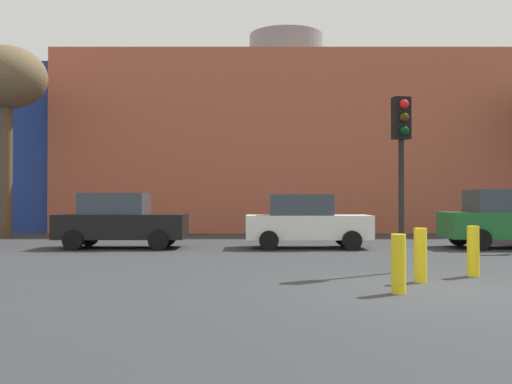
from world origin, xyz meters
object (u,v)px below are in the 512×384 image
at_px(parked_car_2, 304,221).
at_px(parked_car_3, 508,219).
at_px(bare_tree_0, 5,81).
at_px(bollard_yellow_2, 397,264).
at_px(parked_car_1, 118,221).
at_px(traffic_light_island, 400,143).
at_px(bollard_yellow_1, 418,255).
at_px(bollard_yellow_0, 471,251).

relative_size(parked_car_2, parked_car_3, 0.91).
xyz_separation_m(bare_tree_0, bollard_yellow_2, (12.49, -14.27, -5.90)).
xyz_separation_m(parked_car_1, bare_tree_0, (-5.81, 5.13, 5.52)).
xyz_separation_m(parked_car_2, traffic_light_island, (1.50, -6.32, 1.90)).
bearing_deg(bollard_yellow_1, bollard_yellow_0, 32.81).
bearing_deg(bollard_yellow_0, parked_car_3, 61.71).
xyz_separation_m(traffic_light_island, bollard_yellow_0, (1.27, -0.64, -2.24)).
bearing_deg(parked_car_2, bollard_yellow_1, -79.27).
bearing_deg(bollard_yellow_0, traffic_light_island, 153.18).
height_order(parked_car_1, parked_car_3, parked_car_3).
bearing_deg(bare_tree_0, bollard_yellow_0, -39.80).
relative_size(bare_tree_0, bollard_yellow_1, 7.72).
bearing_deg(parked_car_3, traffic_light_island, -128.45).
relative_size(parked_car_1, bollard_yellow_0, 3.99).
xyz_separation_m(bollard_yellow_0, bollard_yellow_2, (-2.03, -2.17, -0.02)).
distance_m(parked_car_3, bare_tree_0, 19.75).
bearing_deg(parked_car_1, traffic_light_island, -40.37).
height_order(parked_car_1, traffic_light_island, traffic_light_island).
relative_size(bollard_yellow_0, bollard_yellow_1, 1.00).
bearing_deg(parked_car_3, bollard_yellow_1, -122.89).
distance_m(parked_car_2, bollard_yellow_1, 7.95).
bearing_deg(bollard_yellow_2, bollard_yellow_0, 46.93).
bearing_deg(parked_car_2, bare_tree_0, 156.40).
bearing_deg(bollard_yellow_1, bollard_yellow_2, -118.76).
xyz_separation_m(parked_car_3, bare_tree_0, (-18.27, 5.13, 5.46)).
xyz_separation_m(parked_car_3, bollard_yellow_2, (-5.78, -9.13, -0.44)).
bearing_deg(bollard_yellow_0, parked_car_2, 111.71).
relative_size(parked_car_3, bollard_yellow_1, 4.26).
bearing_deg(traffic_light_island, bollard_yellow_2, -26.84).
height_order(bollard_yellow_0, bollard_yellow_2, bollard_yellow_0).
height_order(bare_tree_0, bollard_yellow_0, bare_tree_0).
bearing_deg(parked_car_2, bollard_yellow_0, -68.29).
height_order(bare_tree_0, bollard_yellow_1, bare_tree_0).
distance_m(parked_car_1, traffic_light_island, 9.94).
bearing_deg(traffic_light_island, parked_car_3, 129.76).
height_order(bollard_yellow_0, bollard_yellow_1, bollard_yellow_0).
bearing_deg(traffic_light_island, bare_tree_0, -142.64).
distance_m(parked_car_2, parked_car_3, 6.52).
relative_size(parked_car_2, bollard_yellow_1, 3.89).
xyz_separation_m(traffic_light_island, bollard_yellow_2, (-0.76, -2.81, -2.26)).
distance_m(parked_car_2, bollard_yellow_2, 9.17).
bearing_deg(bare_tree_0, parked_car_3, -15.69).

